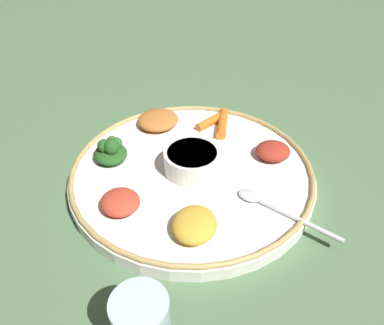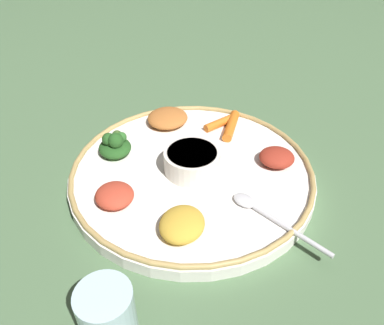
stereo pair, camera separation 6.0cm
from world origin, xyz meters
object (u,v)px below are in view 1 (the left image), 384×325
(carrot_near_spoon, at_px, (223,121))
(carrot_outer, at_px, (213,120))
(center_bowl, at_px, (192,160))
(spoon, at_px, (271,206))
(greens_pile, at_px, (111,151))

(carrot_near_spoon, bearing_deg, carrot_outer, 130.60)
(center_bowl, distance_m, spoon, 0.14)
(spoon, relative_size, carrot_near_spoon, 1.63)
(spoon, bearing_deg, carrot_near_spoon, 78.95)
(center_bowl, relative_size, carrot_near_spoon, 0.97)
(carrot_near_spoon, xyz_separation_m, carrot_outer, (-0.01, 0.01, -0.00))
(center_bowl, bearing_deg, carrot_near_spoon, 40.83)
(greens_pile, distance_m, carrot_outer, 0.20)
(spoon, xyz_separation_m, carrot_near_spoon, (0.04, 0.21, 0.00))
(greens_pile, xyz_separation_m, carrot_near_spoon, (0.21, 0.01, -0.01))
(greens_pile, xyz_separation_m, carrot_outer, (0.20, 0.02, -0.01))
(center_bowl, relative_size, greens_pile, 1.48)
(center_bowl, distance_m, greens_pile, 0.13)
(center_bowl, xyz_separation_m, carrot_near_spoon, (0.11, 0.09, -0.01))
(carrot_near_spoon, height_order, carrot_outer, carrot_near_spoon)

